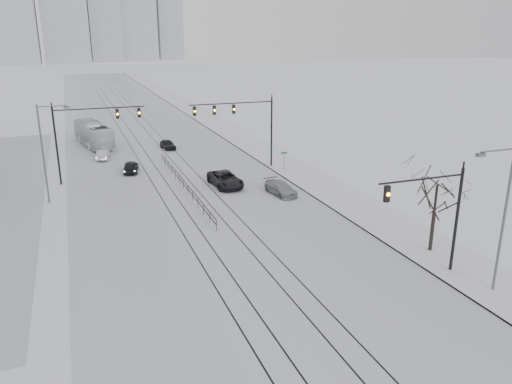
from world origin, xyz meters
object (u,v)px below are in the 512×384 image
object	(u,v)px
sedan_sb_outer	(103,155)
sedan_nb_right	(281,188)
box_truck	(94,134)
sedan_sb_inner	(131,167)
traffic_mast_near	(437,209)
sedan_nb_far	(168,144)
sedan_nb_front	(225,179)
bare_tree	(437,192)

from	to	relation	value
sedan_sb_outer	sedan_nb_right	size ratio (longest dim) A/B	0.87
sedan_sb_outer	box_truck	xyz separation A→B (m)	(-0.59, 8.66, 0.99)
sedan_sb_inner	sedan_nb_right	distance (m)	18.24
sedan_sb_outer	sedan_nb_right	bearing A→B (deg)	136.84
sedan_sb_inner	box_truck	world-z (taller)	box_truck
sedan_sb_inner	box_truck	bearing A→B (deg)	-68.67
traffic_mast_near	sedan_nb_far	xyz separation A→B (m)	(-8.79, 42.70, -3.95)
sedan_nb_front	sedan_nb_right	bearing A→B (deg)	-49.50
sedan_nb_front	box_truck	bearing A→B (deg)	111.34
sedan_nb_front	box_truck	world-z (taller)	box_truck
traffic_mast_near	bare_tree	xyz separation A→B (m)	(2.41, 3.00, -0.07)
traffic_mast_near	sedan_sb_inner	bearing A→B (deg)	114.89
bare_tree	sedan_nb_far	distance (m)	41.43
bare_tree	sedan_sb_inner	bearing A→B (deg)	120.73
sedan_nb_far	bare_tree	bearing A→B (deg)	-81.21
sedan_nb_right	bare_tree	bearing A→B (deg)	-81.56
bare_tree	sedan_nb_right	size ratio (longest dim) A/B	1.42
sedan_sb_outer	traffic_mast_near	bearing A→B (deg)	124.43
sedan_nb_far	box_truck	bearing A→B (deg)	142.16
traffic_mast_near	sedan_nb_right	size ratio (longest dim) A/B	1.63
traffic_mast_near	sedan_sb_inner	size ratio (longest dim) A/B	1.80
sedan_sb_outer	box_truck	distance (m)	8.74
traffic_mast_near	box_truck	size ratio (longest dim) A/B	0.61
sedan_nb_right	box_truck	distance (m)	33.15
sedan_sb_outer	sedan_sb_inner	bearing A→B (deg)	119.16
sedan_nb_right	box_truck	world-z (taller)	box_truck
sedan_sb_inner	sedan_nb_right	bearing A→B (deg)	144.14
traffic_mast_near	sedan_nb_far	distance (m)	43.77
bare_tree	box_truck	world-z (taller)	bare_tree
box_truck	sedan_nb_front	bearing A→B (deg)	103.70
bare_tree	sedan_nb_front	size ratio (longest dim) A/B	1.13
bare_tree	box_truck	xyz separation A→B (m)	(-20.39, 45.19, -2.88)
sedan_nb_right	box_truck	bearing A→B (deg)	109.90
traffic_mast_near	sedan_sb_outer	world-z (taller)	traffic_mast_near
bare_tree	sedan_sb_outer	distance (m)	41.73
sedan_sb_outer	bare_tree	bearing A→B (deg)	129.15
sedan_sb_inner	box_truck	xyz separation A→B (m)	(-3.04, 16.01, 0.94)
sedan_sb_outer	sedan_nb_front	world-z (taller)	sedan_nb_front
sedan_sb_outer	sedan_nb_front	distance (m)	19.44
bare_tree	sedan_nb_right	bearing A→B (deg)	106.65
sedan_nb_right	sedan_nb_far	bearing A→B (deg)	96.93
bare_tree	sedan_nb_front	world-z (taller)	bare_tree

